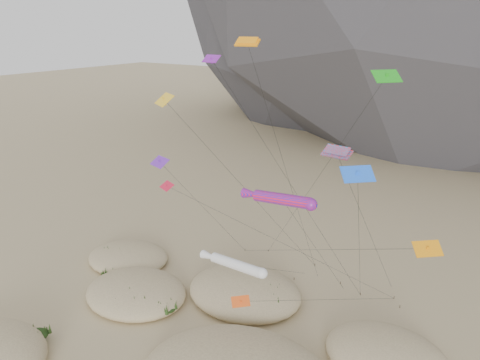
{
  "coord_description": "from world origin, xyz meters",
  "views": [
    {
      "loc": [
        21.44,
        -24.19,
        29.6
      ],
      "look_at": [
        -2.22,
        12.0,
        15.01
      ],
      "focal_mm": 35.0,
      "sensor_mm": 36.0,
      "label": 1
    }
  ],
  "objects": [
    {
      "name": "kite_stakes",
      "position": [
        2.42,
        23.51,
        0.15
      ],
      "size": [
        21.52,
        4.79,
        0.3
      ],
      "color": "#3F2D1E",
      "rests_on": "ground"
    },
    {
      "name": "rainbow_tube_kite",
      "position": [
        1.7,
        12.99,
        13.53
      ],
      "size": [
        8.53,
        10.5,
        14.48
      ],
      "color": "#F0193C",
      "rests_on": "ground"
    },
    {
      "name": "dunes",
      "position": [
        -0.52,
        2.89,
        0.74
      ],
      "size": [
        49.64,
        36.29,
        3.84
      ],
      "color": "#CCB789",
      "rests_on": "ground"
    },
    {
      "name": "orange_parafoil",
      "position": [
        -2.45,
        13.85,
        27.48
      ],
      "size": [
        5.49,
        10.37,
        28.36
      ],
      "color": "orange",
      "rests_on": "ground"
    },
    {
      "name": "multi_parafoil",
      "position": [
        8.16,
        10.54,
        19.53
      ],
      "size": [
        3.18,
        16.31,
        20.24
      ],
      "color": "red",
      "rests_on": "ground"
    },
    {
      "name": "delta_kites",
      "position": [
        0.61,
        10.12,
        17.97
      ],
      "size": [
        32.21,
        21.92,
        26.83
      ],
      "color": "#7B1B9D",
      "rests_on": "ground"
    },
    {
      "name": "white_tube_kite",
      "position": [
        1.31,
        5.68,
        9.74
      ],
      "size": [
        7.38,
        18.41,
        10.48
      ],
      "color": "silver",
      "rests_on": "ground"
    }
  ]
}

